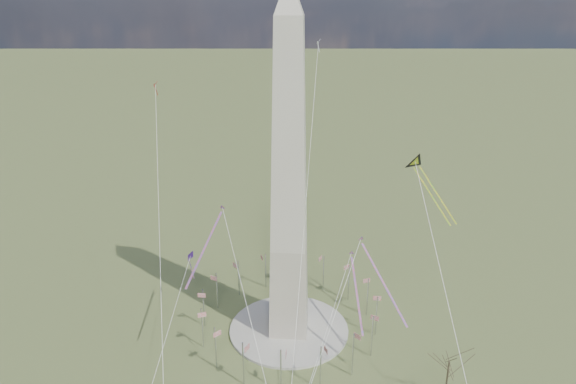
{
  "coord_description": "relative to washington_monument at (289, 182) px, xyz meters",
  "views": [
    {
      "loc": [
        10.18,
        -130.35,
        94.94
      ],
      "look_at": [
        -0.29,
        0.0,
        45.04
      ],
      "focal_mm": 32.0,
      "sensor_mm": 36.0,
      "label": 1
    }
  ],
  "objects": [
    {
      "name": "plaza",
      "position": [
        0.0,
        0.0,
        -47.55
      ],
      "size": [
        36.0,
        36.0,
        0.8
      ],
      "primitive_type": "cylinder",
      "color": "#A29F94",
      "rests_on": "ground"
    },
    {
      "name": "flagpole_ring",
      "position": [
        -0.0,
        -0.0,
        -40.68
      ],
      "size": [
        54.4,
        54.4,
        13.0
      ],
      "color": "silver",
      "rests_on": "ground"
    },
    {
      "name": "kite_small_red",
      "position": [
        -45.81,
        32.37,
        20.27
      ],
      "size": [
        1.34,
        2.12,
        4.73
      ],
      "rotation": [
        0.0,
        0.0,
        2.68
      ],
      "color": "red",
      "rests_on": "ground"
    },
    {
      "name": "kite_diamond_purple",
      "position": [
        -31.72,
        9.54,
        -29.95
      ],
      "size": [
        2.46,
        3.45,
        10.48
      ],
      "rotation": [
        0.0,
        0.0,
        3.05
      ],
      "color": "#39176B",
      "rests_on": "ground"
    },
    {
      "name": "washington_monument",
      "position": [
        0.0,
        0.0,
        0.0
      ],
      "size": [
        15.56,
        15.56,
        100.0
      ],
      "color": "#B7B19A",
      "rests_on": "plaza"
    },
    {
      "name": "kite_streamer_right",
      "position": [
        19.42,
        3.61,
        -31.83
      ],
      "size": [
        4.4,
        22.42,
        15.43
      ],
      "rotation": [
        0.0,
        0.0,
        3.28
      ],
      "color": "#EE4725",
      "rests_on": "ground"
    },
    {
      "name": "kite_streamer_mid",
      "position": [
        -20.29,
        -9.22,
        -12.26
      ],
      "size": [
        7.2,
        21.04,
        14.79
      ],
      "rotation": [
        0.0,
        0.0,
        2.86
      ],
      "color": "#EE4725",
      "rests_on": "ground"
    },
    {
      "name": "kite_small_white",
      "position": [
        6.08,
        49.3,
        32.48
      ],
      "size": [
        1.34,
        2.02,
        4.38
      ],
      "rotation": [
        0.0,
        0.0,
        2.57
      ],
      "color": "white",
      "rests_on": "ground"
    },
    {
      "name": "kite_delta_black",
      "position": [
        35.96,
        11.77,
        1.71
      ],
      "size": [
        14.04,
        18.77,
        16.01
      ],
      "rotation": [
        0.0,
        0.0,
        3.69
      ],
      "color": "black",
      "rests_on": "ground"
    },
    {
      "name": "tree_near",
      "position": [
        41.46,
        -24.94,
        -35.91
      ],
      "size": [
        9.65,
        9.65,
        16.88
      ],
      "color": "#4C412E",
      "rests_on": "ground"
    },
    {
      "name": "kite_streamer_left",
      "position": [
        23.7,
        -10.52,
        -19.56
      ],
      "size": [
        12.44,
        20.1,
        15.44
      ],
      "rotation": [
        0.0,
        0.0,
        3.67
      ],
      "color": "#EE4725",
      "rests_on": "ground"
    },
    {
      "name": "ground",
      "position": [
        0.0,
        0.0,
        -47.95
      ],
      "size": [
        2000.0,
        2000.0,
        0.0
      ],
      "primitive_type": "plane",
      "color": "#555C2E",
      "rests_on": "ground"
    }
  ]
}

